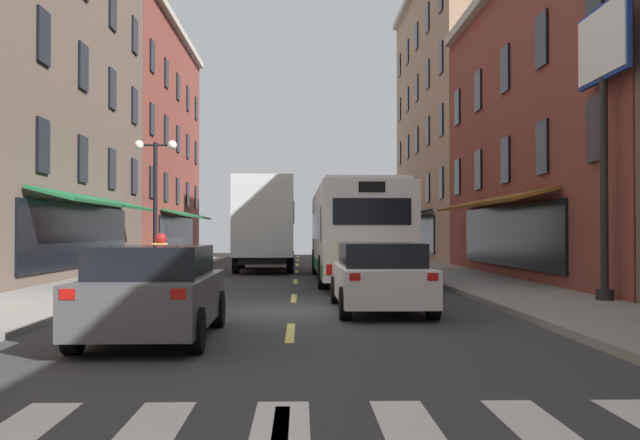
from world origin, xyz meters
TOP-DOWN VIEW (x-y plane):
  - ground_plane at (0.00, 0.00)m, footprint 34.80×80.00m
  - lane_centre_dashes at (0.00, -0.25)m, footprint 0.14×73.90m
  - sidewalk_left at (-5.90, 0.00)m, footprint 3.00×80.00m
  - sidewalk_right at (5.90, 0.00)m, footprint 3.00×80.00m
  - billboard_sign at (7.05, 0.76)m, footprint 0.40×2.79m
  - transit_bus at (1.99, 9.66)m, footprint 2.71×12.44m
  - box_truck at (-1.38, 16.11)m, footprint 2.62×7.57m
  - sedan_near at (-1.37, 25.77)m, footprint 1.98×4.45m
  - sedan_mid at (-2.12, -4.25)m, footprint 1.91×4.32m
  - sedan_far at (1.85, -0.18)m, footprint 1.92×4.70m
  - motorcycle_rider at (-2.79, -0.10)m, footprint 0.63×2.07m
  - bicycle_near at (-4.64, 3.58)m, footprint 1.71×0.48m
  - street_lamp_twin at (-4.67, 9.02)m, footprint 1.42×0.32m

SIDE VIEW (x-z plane):
  - ground_plane at x=0.00m, z-range -0.10..0.00m
  - lane_centre_dashes at x=0.00m, z-range 0.00..0.01m
  - sidewalk_left at x=-5.90m, z-range 0.00..0.14m
  - sidewalk_right at x=5.90m, z-range 0.00..0.14m
  - bicycle_near at x=-4.64m, z-range 0.05..0.96m
  - sedan_near at x=-1.37m, z-range 0.03..1.38m
  - motorcycle_rider at x=-2.79m, z-range -0.12..1.54m
  - sedan_far at x=1.85m, z-range 0.01..1.46m
  - sedan_mid at x=-2.12m, z-range 0.01..1.47m
  - transit_bus at x=1.99m, z-range 0.08..3.30m
  - box_truck at x=-1.38m, z-range 0.04..3.96m
  - street_lamp_twin at x=-4.67m, z-range 0.41..5.01m
  - billboard_sign at x=7.05m, z-range 1.88..8.60m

